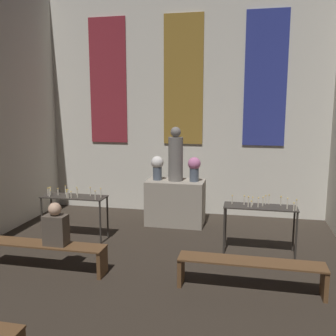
# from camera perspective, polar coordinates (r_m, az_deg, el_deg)

# --- Properties ---
(wall_back) EXTENTS (6.94, 0.16, 5.37)m
(wall_back) POSITION_cam_1_polar(r_m,az_deg,el_deg) (9.10, 2.41, 10.03)
(wall_back) COLOR silver
(wall_back) RESTS_ON ground_plane
(altar) EXTENTS (1.27, 0.71, 0.99)m
(altar) POSITION_cam_1_polar(r_m,az_deg,el_deg) (8.39, 1.15, -5.25)
(altar) COLOR gray
(altar) RESTS_ON ground_plane
(statue) EXTENTS (0.32, 0.32, 1.19)m
(statue) POSITION_cam_1_polar(r_m,az_deg,el_deg) (8.19, 1.17, 1.79)
(statue) COLOR slate
(statue) RESTS_ON altar
(flower_vase_left) EXTENTS (0.28, 0.28, 0.53)m
(flower_vase_left) POSITION_cam_1_polar(r_m,az_deg,el_deg) (8.31, -1.64, 0.28)
(flower_vase_left) COLOR #4C5666
(flower_vase_left) RESTS_ON altar
(flower_vase_right) EXTENTS (0.28, 0.28, 0.53)m
(flower_vase_right) POSITION_cam_1_polar(r_m,az_deg,el_deg) (8.15, 4.02, 0.08)
(flower_vase_right) COLOR #4C5666
(flower_vase_right) RESTS_ON altar
(candle_rack_left) EXTENTS (1.29, 0.44, 1.05)m
(candle_rack_left) POSITION_cam_1_polar(r_m,az_deg,el_deg) (7.67, -14.12, -5.03)
(candle_rack_left) COLOR #332D28
(candle_rack_left) RESTS_ON ground_plane
(candle_rack_right) EXTENTS (1.29, 0.44, 1.06)m
(candle_rack_right) POSITION_cam_1_polar(r_m,az_deg,el_deg) (6.92, 13.89, -6.61)
(candle_rack_right) COLOR #332D28
(candle_rack_right) RESTS_ON ground_plane
(pew_back_left) EXTENTS (2.07, 0.36, 0.45)m
(pew_back_left) POSITION_cam_1_polar(r_m,az_deg,el_deg) (6.49, -18.46, -11.81)
(pew_back_left) COLOR brown
(pew_back_left) RESTS_ON ground_plane
(pew_back_right) EXTENTS (2.07, 0.36, 0.45)m
(pew_back_right) POSITION_cam_1_polar(r_m,az_deg,el_deg) (5.67, 12.43, -14.73)
(pew_back_right) COLOR brown
(pew_back_right) RESTS_ON ground_plane
(person_seated) EXTENTS (0.36, 0.24, 0.69)m
(person_seated) POSITION_cam_1_polar(r_m,az_deg,el_deg) (6.23, -16.75, -8.52)
(person_seated) COLOR #4C4238
(person_seated) RESTS_ON pew_back_left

